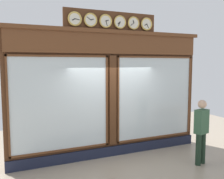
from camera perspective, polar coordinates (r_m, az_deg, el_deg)
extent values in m
cube|color=#4C2B16|center=(7.21, -0.49, -1.35)|extent=(5.64, 0.30, 3.42)
cube|color=#191E33|center=(7.42, 0.07, -13.60)|extent=(5.64, 0.08, 0.28)
cube|color=brown|center=(7.00, 0.14, 10.22)|extent=(5.52, 0.08, 0.54)
cube|color=brown|center=(7.05, 0.07, 12.81)|extent=(5.75, 0.20, 0.10)
cube|color=silver|center=(7.77, 9.75, -1.80)|extent=(2.47, 0.02, 2.37)
cube|color=brown|center=(7.69, 9.99, 7.17)|extent=(2.57, 0.04, 0.05)
cube|color=brown|center=(8.00, 9.67, -10.45)|extent=(2.57, 0.04, 0.05)
cube|color=brown|center=(8.52, 16.87, -1.30)|extent=(0.05, 0.04, 2.47)
cube|color=brown|center=(7.13, 1.40, -2.41)|extent=(0.05, 0.04, 2.47)
cube|color=silver|center=(6.62, -11.35, -3.16)|extent=(2.47, 0.02, 2.37)
cube|color=brown|center=(6.53, -11.53, 7.38)|extent=(2.57, 0.04, 0.05)
cube|color=brown|center=(6.90, -11.11, -13.18)|extent=(2.57, 0.04, 0.05)
cube|color=brown|center=(6.45, -22.31, -3.74)|extent=(0.05, 0.04, 2.47)
cube|color=brown|center=(6.99, -1.19, -2.58)|extent=(0.05, 0.04, 2.47)
cube|color=#4C2B16|center=(7.06, 0.10, -2.49)|extent=(0.20, 0.10, 2.47)
cube|color=#4C2B16|center=(7.12, -0.07, 14.87)|extent=(2.67, 0.06, 0.56)
cylinder|color=silver|center=(7.54, 7.75, 14.32)|extent=(0.30, 0.02, 0.30)
torus|color=gold|center=(7.53, 7.76, 14.32)|extent=(0.36, 0.04, 0.36)
cube|color=black|center=(7.50, 7.58, 14.19)|extent=(0.08, 0.01, 0.06)
cube|color=black|center=(7.53, 8.00, 13.89)|extent=(0.07, 0.01, 0.12)
sphere|color=black|center=(7.52, 7.82, 14.33)|extent=(0.02, 0.02, 0.02)
cylinder|color=silver|center=(7.33, 4.86, 14.60)|extent=(0.30, 0.02, 0.30)
torus|color=gold|center=(7.32, 4.87, 14.60)|extent=(0.36, 0.04, 0.36)
cube|color=black|center=(7.31, 4.84, 14.92)|extent=(0.04, 0.01, 0.08)
cube|color=black|center=(7.28, 4.55, 14.35)|extent=(0.11, 0.01, 0.08)
sphere|color=black|center=(7.31, 4.93, 14.61)|extent=(0.02, 0.02, 0.02)
cylinder|color=silver|center=(7.13, 1.80, 14.85)|extent=(0.30, 0.02, 0.30)
torus|color=gold|center=(7.13, 1.81, 14.85)|extent=(0.36, 0.04, 0.36)
cube|color=black|center=(7.10, 1.62, 14.68)|extent=(0.07, 0.01, 0.06)
cube|color=black|center=(7.10, 1.64, 14.43)|extent=(0.07, 0.01, 0.12)
sphere|color=black|center=(7.12, 1.86, 14.87)|extent=(0.02, 0.02, 0.02)
cylinder|color=silver|center=(6.96, -1.43, 15.07)|extent=(0.30, 0.02, 0.30)
torus|color=gold|center=(6.96, -1.41, 15.08)|extent=(0.36, 0.04, 0.36)
cube|color=black|center=(6.97, -1.08, 15.18)|extent=(0.08, 0.01, 0.04)
cube|color=black|center=(6.95, -1.21, 14.59)|extent=(0.05, 0.01, 0.12)
sphere|color=black|center=(6.95, -1.37, 15.09)|extent=(0.02, 0.02, 0.02)
cylinder|color=silver|center=(6.81, -4.81, 15.26)|extent=(0.30, 0.02, 0.30)
torus|color=gold|center=(6.81, -4.80, 15.26)|extent=(0.36, 0.04, 0.36)
cube|color=black|center=(6.81, -4.45, 15.36)|extent=(0.08, 0.01, 0.04)
cube|color=black|center=(6.79, -5.21, 15.58)|extent=(0.11, 0.01, 0.08)
sphere|color=black|center=(6.80, -4.76, 15.28)|extent=(0.02, 0.02, 0.02)
cylinder|color=silver|center=(6.69, -8.34, 15.39)|extent=(0.30, 0.02, 0.30)
torus|color=gold|center=(6.68, -8.33, 15.40)|extent=(0.37, 0.04, 0.37)
cube|color=black|center=(6.66, -8.60, 15.25)|extent=(0.08, 0.01, 0.06)
cube|color=black|center=(6.69, -7.77, 15.30)|extent=(0.13, 0.01, 0.03)
sphere|color=black|center=(6.67, -8.30, 15.42)|extent=(0.02, 0.02, 0.02)
cylinder|color=#1C2F21|center=(7.07, 18.76, -12.62)|extent=(0.14, 0.14, 0.82)
cylinder|color=#1C2F21|center=(7.23, 19.64, -12.23)|extent=(0.14, 0.14, 0.82)
cube|color=#33563D|center=(6.96, 19.41, -6.78)|extent=(0.40, 0.30, 0.62)
sphere|color=tan|center=(6.88, 19.54, -3.12)|extent=(0.22, 0.22, 0.22)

